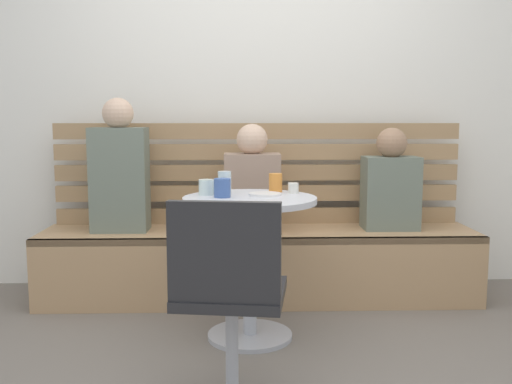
{
  "coord_description": "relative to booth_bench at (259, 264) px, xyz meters",
  "views": [
    {
      "loc": [
        -0.13,
        -2.37,
        1.14
      ],
      "look_at": [
        -0.04,
        0.66,
        0.75
      ],
      "focal_mm": 40.76,
      "sensor_mm": 36.0,
      "label": 1
    }
  ],
  "objects": [
    {
      "name": "person_child_middle",
      "position": [
        -0.04,
        -0.02,
        0.51
      ],
      "size": [
        0.34,
        0.22,
        0.66
      ],
      "color": "#9E7F6B",
      "rests_on": "booth_bench"
    },
    {
      "name": "cup_glass_short",
      "position": [
        -0.29,
        -0.57,
        0.56
      ],
      "size": [
        0.08,
        0.08,
        0.08
      ],
      "primitive_type": "cylinder",
      "color": "silver",
      "rests_on": "cafe_table"
    },
    {
      "name": "booth_bench",
      "position": [
        0.0,
        0.0,
        0.0
      ],
      "size": [
        2.7,
        0.52,
        0.44
      ],
      "color": "tan",
      "rests_on": "ground"
    },
    {
      "name": "booth_backrest",
      "position": [
        0.0,
        0.24,
        0.56
      ],
      "size": [
        2.65,
        0.04,
        0.66
      ],
      "color": "#A68157",
      "rests_on": "booth_bench"
    },
    {
      "name": "plate_small",
      "position": [
        0.01,
        -0.6,
        0.52
      ],
      "size": [
        0.17,
        0.17,
        0.01
      ],
      "primitive_type": "cylinder",
      "color": "white",
      "rests_on": "cafe_table"
    },
    {
      "name": "white_chair",
      "position": [
        -0.16,
        -1.47,
        0.24
      ],
      "size": [
        0.45,
        0.45,
        0.85
      ],
      "color": "#ADADB2",
      "rests_on": "ground"
    },
    {
      "name": "ground",
      "position": [
        0.0,
        -1.2,
        -0.22
      ],
      "size": [
        8.0,
        8.0,
        0.0
      ],
      "primitive_type": "plane",
      "color": "#70665B"
    },
    {
      "name": "cup_espresso_small",
      "position": [
        0.16,
        -0.52,
        0.55
      ],
      "size": [
        0.06,
        0.06,
        0.05
      ],
      "primitive_type": "cylinder",
      "color": "silver",
      "rests_on": "cafe_table"
    },
    {
      "name": "back_wall",
      "position": [
        0.0,
        0.44,
        1.23
      ],
      "size": [
        5.2,
        0.1,
        2.9
      ],
      "primitive_type": "cube",
      "color": "white",
      "rests_on": "ground"
    },
    {
      "name": "person_adult",
      "position": [
        -0.86,
        0.02,
        0.59
      ],
      "size": [
        0.34,
        0.22,
        0.82
      ],
      "color": "slate",
      "rests_on": "booth_bench"
    },
    {
      "name": "cafe_table",
      "position": [
        -0.07,
        -0.66,
        0.3
      ],
      "size": [
        0.68,
        0.68,
        0.74
      ],
      "color": "#ADADB2",
      "rests_on": "ground"
    },
    {
      "name": "cup_tumbler_orange",
      "position": [
        0.07,
        -0.46,
        0.57
      ],
      "size": [
        0.07,
        0.07,
        0.1
      ],
      "primitive_type": "cylinder",
      "color": "orange",
      "rests_on": "cafe_table"
    },
    {
      "name": "person_child_left",
      "position": [
        0.83,
        0.03,
        0.5
      ],
      "size": [
        0.34,
        0.22,
        0.64
      ],
      "color": "slate",
      "rests_on": "booth_bench"
    },
    {
      "name": "cup_mug_blue",
      "position": [
        -0.21,
        -0.67,
        0.57
      ],
      "size": [
        0.08,
        0.08,
        0.09
      ],
      "primitive_type": "cylinder",
      "color": "#3D5B9E",
      "rests_on": "cafe_table"
    },
    {
      "name": "cup_glass_tall",
      "position": [
        -0.2,
        -0.54,
        0.58
      ],
      "size": [
        0.07,
        0.07,
        0.12
      ],
      "primitive_type": "cylinder",
      "color": "silver",
      "rests_on": "cafe_table"
    }
  ]
}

